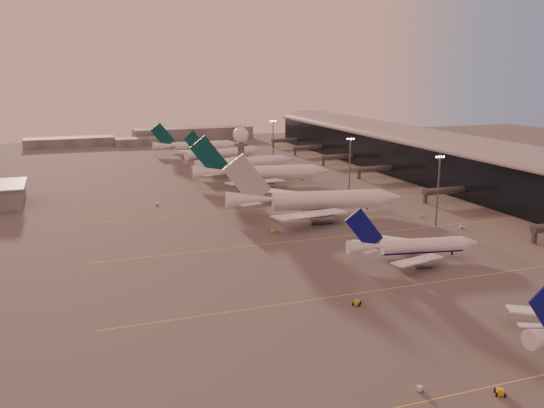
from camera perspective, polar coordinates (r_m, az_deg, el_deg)
name	(u,v)px	position (r m, az deg, el deg)	size (l,w,h in m)	color
ground	(375,310)	(133.49, 10.17, -10.28)	(700.00, 700.00, 0.00)	#525050
taxiway_markings	(370,232)	(193.43, 9.67, -2.78)	(180.00, 185.25, 0.02)	#D3C84A
terminal	(463,163)	(278.01, 18.37, 3.84)	(57.00, 362.00, 23.04)	black
radar_tower	(241,148)	(237.47, -3.09, 5.53)	(6.40, 6.40, 31.10)	#54565B
mast_b	(438,187)	(202.70, 16.14, 1.62)	(3.60, 0.56, 25.00)	#54565B
mast_c	(350,163)	(246.18, 7.72, 4.01)	(3.60, 0.56, 25.00)	#54565B
mast_d	(273,140)	(327.15, 0.11, 6.41)	(3.60, 0.56, 25.00)	#54565B
distant_horizon	(158,136)	(438.19, -11.19, 6.61)	(165.00, 37.50, 9.00)	slate
narrowbody_mid	(413,248)	(168.44, 13.84, -4.28)	(39.77, 31.49, 15.64)	white
widebody_white	(316,204)	(213.03, 4.37, 0.00)	(66.08, 52.43, 23.50)	white
greentail_a	(262,176)	(268.22, -0.96, 2.81)	(64.47, 51.64, 23.58)	white
greentail_b	(246,165)	(301.09, -2.55, 3.85)	(56.30, 45.15, 20.55)	white
greentail_c	(226,155)	(338.09, -4.59, 4.83)	(51.84, 41.16, 19.59)	white
greentail_d	(197,148)	(371.60, -7.48, 5.54)	(55.76, 45.01, 20.25)	white
gsv_truck_a	(421,385)	(104.42, 14.58, -17.00)	(4.95, 2.70, 1.90)	silver
gsv_tug_near	(500,392)	(107.27, 21.65, -16.93)	(3.83, 4.37, 1.07)	gold
gsv_tug_mid	(357,303)	(134.98, 8.41, -9.68)	(4.24, 4.28, 1.08)	gold
gsv_truck_b	(462,225)	(205.56, 18.33, -2.04)	(5.05, 2.93, 1.92)	silver
gsv_truck_c	(273,229)	(190.47, 0.10, -2.48)	(5.02, 5.55, 2.23)	gold
gsv_catering_b	(421,212)	(216.72, 14.58, -0.80)	(4.62, 2.83, 3.52)	silver
gsv_tug_far	(288,203)	(230.23, 1.57, 0.13)	(4.06, 3.78, 1.00)	silver
gsv_truck_d	(156,202)	(233.24, -11.39, 0.16)	(2.59, 5.07, 1.95)	silver
gsv_tug_hangar	(305,176)	(288.76, 3.26, 2.80)	(3.66, 2.64, 0.95)	gold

